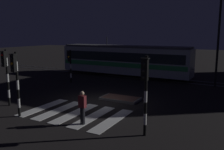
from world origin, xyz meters
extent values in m
plane|color=black|center=(0.00, 0.00, 0.00)|extent=(120.00, 120.00, 0.00)
cube|color=#59595E|center=(0.00, 9.39, 0.01)|extent=(80.00, 0.12, 0.03)
cube|color=#59595E|center=(0.00, 10.83, 0.01)|extent=(80.00, 0.12, 0.03)
cube|color=silver|center=(-2.41, -2.46, 0.01)|extent=(0.74, 3.89, 0.02)
cube|color=silver|center=(-1.21, -2.44, 0.01)|extent=(0.74, 3.89, 0.02)
cube|color=silver|center=(0.00, -2.43, 0.01)|extent=(0.74, 3.89, 0.02)
cube|color=silver|center=(1.21, -2.42, 0.01)|extent=(0.74, 3.89, 0.02)
cube|color=silver|center=(2.41, -2.41, 0.01)|extent=(0.74, 3.89, 0.02)
cube|color=slate|center=(0.94, 1.41, 0.08)|extent=(2.65, 1.39, 0.16)
cube|color=brown|center=(0.94, 1.41, 0.17)|extent=(2.39, 1.25, 0.02)
cylinder|color=black|center=(-2.36, -4.32, 0.25)|extent=(0.14, 0.14, 0.51)
cylinder|color=white|center=(-2.36, -4.32, 0.76)|extent=(0.14, 0.14, 0.51)
cylinder|color=black|center=(-2.36, -4.32, 1.27)|extent=(0.14, 0.14, 0.51)
cylinder|color=white|center=(-2.36, -4.32, 1.77)|extent=(0.14, 0.14, 0.51)
cylinder|color=black|center=(-2.36, -4.32, 2.28)|extent=(0.14, 0.14, 0.51)
cylinder|color=white|center=(-2.36, -4.32, 2.79)|extent=(0.14, 0.14, 0.51)
cylinder|color=black|center=(-2.36, -4.32, 3.30)|extent=(0.14, 0.14, 0.51)
cube|color=black|center=(-2.36, -4.49, 2.95)|extent=(0.28, 0.20, 0.90)
sphere|color=black|center=(-2.36, -4.60, 3.23)|extent=(0.14, 0.14, 0.14)
sphere|color=orange|center=(-2.36, -4.60, 2.95)|extent=(0.14, 0.14, 0.14)
sphere|color=black|center=(-2.36, -4.60, 2.67)|extent=(0.14, 0.14, 0.14)
cube|color=black|center=(-2.36, -4.49, 3.44)|extent=(0.36, 0.24, 0.04)
cylinder|color=black|center=(4.59, -3.38, 0.26)|extent=(0.14, 0.14, 0.51)
cylinder|color=white|center=(4.59, -3.38, 0.77)|extent=(0.14, 0.14, 0.51)
cylinder|color=black|center=(4.59, -3.38, 1.28)|extent=(0.14, 0.14, 0.51)
cylinder|color=white|center=(4.59, -3.38, 1.79)|extent=(0.14, 0.14, 0.51)
cylinder|color=black|center=(4.59, -3.38, 2.30)|extent=(0.14, 0.14, 0.51)
cylinder|color=white|center=(4.59, -3.38, 2.81)|extent=(0.14, 0.14, 0.51)
cylinder|color=black|center=(4.59, -3.38, 3.32)|extent=(0.14, 0.14, 0.51)
cube|color=black|center=(4.59, -3.55, 2.98)|extent=(0.28, 0.20, 0.90)
sphere|color=black|center=(4.59, -3.66, 3.26)|extent=(0.14, 0.14, 0.14)
sphere|color=black|center=(4.59, -3.66, 2.98)|extent=(0.14, 0.14, 0.14)
sphere|color=black|center=(4.59, -3.66, 2.70)|extent=(0.14, 0.14, 0.14)
cube|color=black|center=(4.59, -3.55, 3.47)|extent=(0.36, 0.24, 0.04)
cylinder|color=black|center=(-4.60, -3.18, 0.25)|extent=(0.14, 0.14, 0.51)
cylinder|color=white|center=(-4.60, -3.18, 0.76)|extent=(0.14, 0.14, 0.51)
cylinder|color=black|center=(-4.60, -3.18, 1.27)|extent=(0.14, 0.14, 0.51)
cylinder|color=white|center=(-4.60, -3.18, 1.77)|extent=(0.14, 0.14, 0.51)
cylinder|color=black|center=(-4.60, -3.18, 2.28)|extent=(0.14, 0.14, 0.51)
cylinder|color=white|center=(-4.60, -3.18, 2.78)|extent=(0.14, 0.14, 0.51)
cylinder|color=black|center=(-4.60, -3.18, 3.29)|extent=(0.14, 0.14, 0.51)
cube|color=black|center=(-4.60, -3.35, 2.94)|extent=(0.28, 0.20, 0.90)
sphere|color=red|center=(-4.60, -3.46, 3.22)|extent=(0.14, 0.14, 0.14)
sphere|color=black|center=(-4.60, -3.46, 2.94)|extent=(0.14, 0.14, 0.14)
sphere|color=black|center=(-4.60, -3.46, 2.66)|extent=(0.14, 0.14, 0.14)
cube|color=black|center=(-4.60, -3.35, 3.43)|extent=(0.36, 0.24, 0.04)
cylinder|color=black|center=(-5.85, 4.62, 0.21)|extent=(0.14, 0.14, 0.43)
cylinder|color=white|center=(-5.85, 4.62, 0.64)|extent=(0.14, 0.14, 0.43)
cylinder|color=black|center=(-5.85, 4.62, 1.07)|extent=(0.14, 0.14, 0.43)
cylinder|color=white|center=(-5.85, 4.62, 1.50)|extent=(0.14, 0.14, 0.43)
cylinder|color=black|center=(-5.85, 4.62, 1.93)|extent=(0.14, 0.14, 0.43)
cylinder|color=white|center=(-5.85, 4.62, 2.36)|extent=(0.14, 0.14, 0.43)
cylinder|color=black|center=(-5.85, 4.62, 2.79)|extent=(0.14, 0.14, 0.43)
cube|color=black|center=(-5.85, 4.45, 2.41)|extent=(0.28, 0.20, 0.90)
sphere|color=black|center=(-5.85, 4.34, 2.69)|extent=(0.14, 0.14, 0.14)
sphere|color=orange|center=(-5.85, 4.34, 2.41)|extent=(0.14, 0.14, 0.14)
sphere|color=black|center=(-5.85, 4.34, 2.13)|extent=(0.14, 0.14, 0.14)
cube|color=black|center=(-5.85, 4.45, 2.90)|extent=(0.36, 0.24, 0.04)
cylinder|color=black|center=(6.13, 9.05, 3.84)|extent=(0.18, 0.18, 7.68)
cube|color=#B2BCC1|center=(-3.06, 10.11, 1.70)|extent=(14.06, 2.50, 2.70)
cube|color=green|center=(-3.06, 8.84, 1.35)|extent=(13.78, 0.04, 0.44)
cube|color=green|center=(-3.06, 11.38, 1.35)|extent=(13.78, 0.04, 0.44)
cube|color=black|center=(-3.06, 8.84, 2.15)|extent=(13.36, 0.03, 0.90)
cube|color=#4C4C51|center=(-3.06, 10.11, 3.15)|extent=(13.78, 2.30, 0.20)
cylinder|color=#262628|center=(-5.17, 10.11, 3.65)|extent=(0.08, 0.08, 1.00)
cube|color=black|center=(0.81, 10.11, 0.17)|extent=(2.20, 2.00, 0.35)
cube|color=black|center=(-6.93, 10.11, 0.17)|extent=(2.20, 2.00, 0.35)
sphere|color=#F9F2CC|center=(4.02, 10.11, 1.30)|extent=(0.24, 0.24, 0.24)
cylinder|color=black|center=(1.37, -3.62, 0.44)|extent=(0.24, 0.24, 0.88)
cube|color=maroon|center=(1.37, -3.62, 1.18)|extent=(0.36, 0.22, 0.60)
sphere|color=beige|center=(1.37, -3.62, 1.60)|extent=(0.22, 0.22, 0.22)
camera|label=1|loc=(8.30, -13.13, 4.50)|focal=39.26mm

